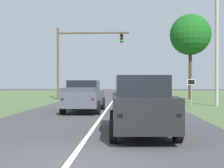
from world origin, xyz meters
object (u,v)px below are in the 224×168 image
(keep_moving_sign, at_px, (191,88))
(traffic_light, at_px, (77,52))
(utility_pole_right, at_px, (217,44))
(pickup_truck_lead, at_px, (84,96))
(oak_tree_right, at_px, (190,35))
(red_suv_near, at_px, (140,104))

(keep_moving_sign, bearing_deg, traffic_light, 142.55)
(traffic_light, bearing_deg, utility_pole_right, -33.64)
(pickup_truck_lead, bearing_deg, keep_moving_sign, 33.47)
(pickup_truck_lead, distance_m, oak_tree_right, 18.24)
(oak_tree_right, bearing_deg, utility_pole_right, -89.89)
(oak_tree_right, bearing_deg, keep_moving_sign, -101.42)
(red_suv_near, xyz_separation_m, traffic_light, (-5.78, 20.69, 3.97))
(red_suv_near, bearing_deg, pickup_truck_lead, 112.08)
(pickup_truck_lead, height_order, oak_tree_right, oak_tree_right)
(red_suv_near, height_order, keep_moving_sign, keep_moving_sign)
(traffic_light, bearing_deg, red_suv_near, -74.40)
(red_suv_near, distance_m, pickup_truck_lead, 8.31)
(oak_tree_right, bearing_deg, traffic_light, -173.59)
(pickup_truck_lead, relative_size, keep_moving_sign, 2.30)
(red_suv_near, xyz_separation_m, utility_pole_right, (6.44, 12.56, 3.70))
(traffic_light, bearing_deg, oak_tree_right, 6.41)
(pickup_truck_lead, distance_m, utility_pole_right, 11.37)
(red_suv_near, xyz_separation_m, oak_tree_right, (6.42, 22.06, 5.88))
(red_suv_near, bearing_deg, traffic_light, 105.60)
(traffic_light, height_order, oak_tree_right, oak_tree_right)
(red_suv_near, height_order, pickup_truck_lead, red_suv_near)
(traffic_light, relative_size, oak_tree_right, 0.83)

